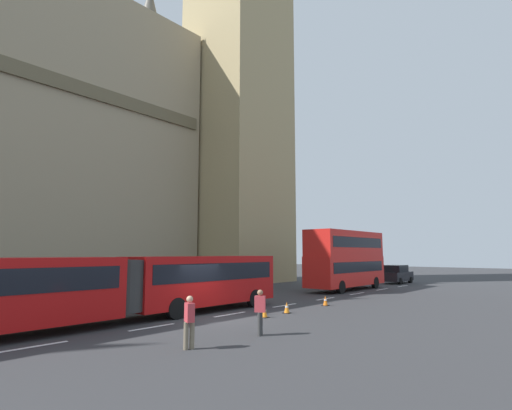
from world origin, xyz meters
name	(u,v)px	position (x,y,z in m)	size (l,w,h in m)	color
ground_plane	(210,318)	(0.00, 0.00, 0.00)	(160.00, 160.00, 0.00)	#333335
lane_centre_marking	(285,305)	(5.98, 0.00, 0.00)	(39.00, 0.16, 0.01)	silver
articulated_bus	(121,283)	(-3.57, 1.99, 1.75)	(18.82, 2.54, 2.90)	#B20F0F
double_decker_bus	(346,257)	(17.31, 2.00, 2.71)	(9.49, 2.54, 4.90)	red
sedan_lead	(397,274)	(27.50, 1.73, 0.91)	(4.40, 1.86, 1.85)	black
traffic_cone_west	(264,312)	(1.77, -1.94, 0.28)	(0.36, 0.36, 0.58)	black
traffic_cone_middle	(287,308)	(3.59, -1.92, 0.28)	(0.36, 0.36, 0.58)	black
traffic_cone_east	(325,301)	(7.46, -1.88, 0.28)	(0.36, 0.36, 0.58)	black
pedestrian_near_cones	(189,320)	(-4.69, -4.15, 0.91)	(0.38, 0.46, 1.69)	#726651
pedestrian_by_kerb	(260,311)	(-1.55, -4.48, 0.91)	(0.41, 0.47, 1.69)	#333333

